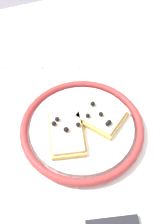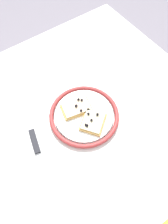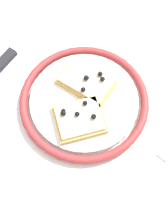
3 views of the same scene
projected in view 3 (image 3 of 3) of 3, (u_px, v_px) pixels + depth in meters
ground_plane at (77, 179)px, 1.33m from camera, size 6.00×6.00×0.00m
dining_table at (71, 117)px, 0.71m from camera, size 1.03×0.96×0.77m
plate at (84, 101)px, 0.61m from camera, size 0.26×0.26×0.02m
pizza_slice_near at (86, 82)px, 0.61m from camera, size 0.12×0.09×0.03m
pizza_slice_far at (79, 119)px, 0.58m from camera, size 0.12×0.12×0.03m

